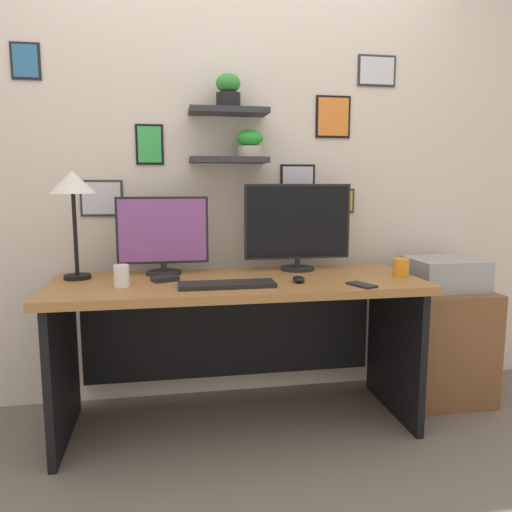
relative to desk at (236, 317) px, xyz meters
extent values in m
plane|color=#70665B|center=(0.00, -0.06, -0.55)|extent=(8.00, 8.00, 0.00)
cube|color=beige|center=(0.00, 0.38, 0.80)|extent=(4.40, 0.04, 2.70)
cube|color=#2D2D33|center=(0.00, 0.26, 0.79)|extent=(0.41, 0.20, 0.03)
cube|color=#2D2D33|center=(0.00, 0.26, 1.05)|extent=(0.41, 0.20, 0.03)
cylinder|color=#B2A899|center=(0.11, 0.26, 0.84)|extent=(0.13, 0.13, 0.06)
ellipsoid|color=green|center=(0.11, 0.26, 0.91)|extent=(0.15, 0.15, 0.08)
cylinder|color=black|center=(0.00, 0.26, 1.10)|extent=(0.13, 0.13, 0.08)
ellipsoid|color=#318C39|center=(0.00, 0.26, 1.19)|extent=(0.13, 0.13, 0.10)
cube|color=#2D2D33|center=(0.66, 0.36, 0.57)|extent=(0.19, 0.02, 0.14)
cube|color=gold|center=(0.66, 0.35, 0.57)|extent=(0.16, 0.00, 0.12)
cube|color=#2D2D33|center=(0.86, 0.36, 1.30)|extent=(0.23, 0.02, 0.17)
cube|color=silver|center=(0.86, 0.35, 1.30)|extent=(0.20, 0.00, 0.15)
cube|color=#2D2D33|center=(-0.68, 0.36, 0.59)|extent=(0.22, 0.02, 0.19)
cube|color=silver|center=(-0.68, 0.35, 0.59)|extent=(0.20, 0.00, 0.17)
cube|color=black|center=(0.61, 0.36, 1.04)|extent=(0.20, 0.02, 0.23)
cube|color=orange|center=(0.61, 0.35, 1.04)|extent=(0.18, 0.00, 0.21)
cube|color=black|center=(-0.42, 0.36, 0.88)|extent=(0.15, 0.02, 0.21)
cube|color=green|center=(-0.42, 0.35, 0.88)|extent=(0.12, 0.00, 0.19)
cube|color=black|center=(0.41, 0.36, 0.69)|extent=(0.20, 0.02, 0.18)
cube|color=silver|center=(0.41, 0.35, 0.69)|extent=(0.18, 0.00, 0.16)
cube|color=black|center=(-1.02, 0.36, 1.28)|extent=(0.14, 0.02, 0.18)
cube|color=teal|center=(-1.02, 0.35, 1.28)|extent=(0.12, 0.00, 0.16)
cube|color=#9E6B38|center=(0.00, -0.06, 0.18)|extent=(1.80, 0.68, 0.04)
cube|color=black|center=(-0.84, -0.06, -0.19)|extent=(0.04, 0.62, 0.71)
cube|color=black|center=(0.84, -0.06, -0.19)|extent=(0.04, 0.62, 0.71)
cube|color=black|center=(0.00, 0.24, -0.16)|extent=(1.60, 0.02, 0.50)
cylinder|color=black|center=(-0.36, 0.15, 0.21)|extent=(0.18, 0.18, 0.02)
cylinder|color=black|center=(-0.36, 0.15, 0.25)|extent=(0.03, 0.03, 0.05)
cube|color=black|center=(-0.36, 0.16, 0.43)|extent=(0.47, 0.02, 0.34)
cube|color=#8C4C99|center=(-0.36, 0.15, 0.43)|extent=(0.44, 0.00, 0.32)
cylinder|color=black|center=(0.36, 0.15, 0.21)|extent=(0.18, 0.18, 0.02)
cylinder|color=black|center=(0.36, 0.15, 0.25)|extent=(0.03, 0.03, 0.06)
cube|color=black|center=(0.36, 0.16, 0.47)|extent=(0.58, 0.02, 0.40)
cube|color=black|center=(0.36, 0.15, 0.47)|extent=(0.55, 0.00, 0.38)
cube|color=black|center=(-0.07, -0.22, 0.21)|extent=(0.44, 0.14, 0.02)
ellipsoid|color=black|center=(0.28, -0.18, 0.22)|extent=(0.06, 0.09, 0.03)
cylinder|color=black|center=(-0.78, 0.10, 0.21)|extent=(0.13, 0.13, 0.02)
cylinder|color=black|center=(-0.78, 0.10, 0.42)|extent=(0.02, 0.02, 0.40)
cone|color=silver|center=(-0.78, 0.10, 0.68)|extent=(0.22, 0.22, 0.11)
cube|color=black|center=(0.54, -0.31, 0.21)|extent=(0.12, 0.16, 0.01)
cylinder|color=orange|center=(0.83, -0.11, 0.25)|extent=(0.08, 0.08, 0.09)
cylinder|color=white|center=(-0.54, -0.13, 0.25)|extent=(0.07, 0.07, 0.10)
cube|color=black|center=(-0.35, -0.03, 0.22)|extent=(0.14, 0.12, 0.02)
cube|color=brown|center=(1.19, 0.09, -0.23)|extent=(0.44, 0.50, 0.63)
cube|color=#9E9EA3|center=(1.19, 0.09, 0.17)|extent=(0.38, 0.34, 0.17)
camera|label=1|loc=(-0.33, -2.43, 0.67)|focal=34.96mm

